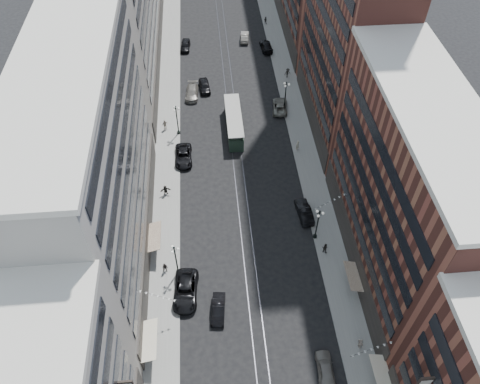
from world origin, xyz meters
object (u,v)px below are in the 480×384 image
object	(u,v)px
lamppost_se_far	(317,223)
pedestrian_7	(325,248)
car_10	(304,212)
car_13	(204,86)
lamppost_sw_mid	(177,119)
pedestrian_4	(360,344)
pedestrian_9	(288,73)
streetcar	(234,123)
car_5	(218,309)
car_4	(325,369)
car_7	(183,156)
pedestrian_6	(165,125)
car_9	(185,45)
pedestrian_extra_0	(266,20)
car_8	(192,92)
lamppost_sw_far	(176,259)
lamppost_se_mid	(285,95)
car_14	(245,37)
pedestrian_2	(165,268)
pedestrian_5	(165,190)
car_11	(280,106)
car_12	(266,46)
car_2	(186,291)
pedestrian_8	(297,145)

from	to	relation	value
lamppost_se_far	pedestrian_7	world-z (taller)	lamppost_se_far
car_10	car_13	world-z (taller)	car_10
lamppost_sw_mid	lamppost_se_far	world-z (taller)	same
pedestrian_4	pedestrian_9	world-z (taller)	pedestrian_9
streetcar	car_5	distance (m)	33.50
car_4	car_7	distance (m)	37.94
pedestrian_6	pedestrian_4	bearing A→B (deg)	95.60
car_9	pedestrian_extra_0	bearing A→B (deg)	31.44
car_5	car_8	distance (m)	43.19
lamppost_sw_far	car_7	bearing A→B (deg)	87.79
lamppost_se_far	lamppost_se_mid	xyz separation A→B (m)	(0.00, 28.00, 0.00)
car_4	pedestrian_extra_0	bearing A→B (deg)	-89.60
car_14	lamppost_sw_far	bearing A→B (deg)	82.89
lamppost_se_far	pedestrian_7	bearing A→B (deg)	-73.13
car_14	pedestrian_9	xyz separation A→B (m)	(6.76, -14.27, 0.35)
car_4	pedestrian_7	world-z (taller)	pedestrian_7
lamppost_sw_far	pedestrian_7	bearing A→B (deg)	4.60
lamppost_se_mid	pedestrian_2	size ratio (longest dim) A/B	3.59
car_4	car_14	bearing A→B (deg)	-85.57
car_5	pedestrian_6	size ratio (longest dim) A/B	2.34
car_10	pedestrian_7	xyz separation A→B (m)	(1.55, -6.45, 0.16)
car_4	pedestrian_5	xyz separation A→B (m)	(-17.82, 27.56, 0.23)
streetcar	pedestrian_extra_0	world-z (taller)	streetcar
pedestrian_5	pedestrian_7	xyz separation A→B (m)	(20.96, -12.02, -0.01)
lamppost_sw_far	pedestrian_6	xyz separation A→B (m)	(-2.19, 28.24, -2.02)
streetcar	car_11	distance (m)	9.64
lamppost_se_mid	car_9	xyz separation A→B (m)	(-17.10, 21.25, -2.33)
streetcar	pedestrian_9	xyz separation A→B (m)	(11.16, 14.05, -0.35)
car_7	pedestrian_7	size ratio (longest dim) A/B	3.39
lamppost_se_mid	pedestrian_9	world-z (taller)	lamppost_se_mid
car_5	pedestrian_6	distance (m)	34.87
pedestrian_2	car_7	xyz separation A→B (m)	(2.38, 20.49, -0.15)
car_10	car_12	distance (m)	43.58
car_2	car_11	distance (m)	38.89
lamppost_sw_far	lamppost_se_far	world-z (taller)	same
car_7	pedestrian_extra_0	xyz separation A→B (m)	(17.92, 41.11, 0.13)
streetcar	pedestrian_9	bearing A→B (deg)	51.52
lamppost_sw_far	streetcar	xyz separation A→B (m)	(9.20, 27.28, -1.65)
car_9	pedestrian_5	size ratio (longest dim) A/B	2.73
lamppost_sw_far	car_4	distance (m)	21.39
pedestrian_7	pedestrian_8	world-z (taller)	pedestrian_8
car_13	pedestrian_9	size ratio (longest dim) A/B	2.44
car_9	pedestrian_7	world-z (taller)	pedestrian_7
lamppost_sw_mid	lamppost_se_far	xyz separation A→B (m)	(18.40, -23.00, 0.00)
pedestrian_7	car_2	bearing A→B (deg)	44.34
car_11	pedestrian_9	bearing A→B (deg)	-99.17
streetcar	car_8	xyz separation A→B (m)	(-6.80, 9.92, -0.67)
pedestrian_8	car_5	bearing A→B (deg)	28.72
pedestrian_2	pedestrian_5	size ratio (longest dim) A/B	0.93
car_11	pedestrian_6	bearing A→B (deg)	17.89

